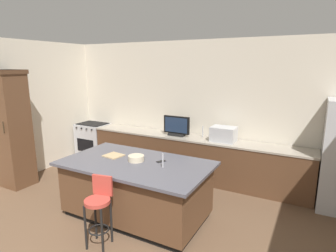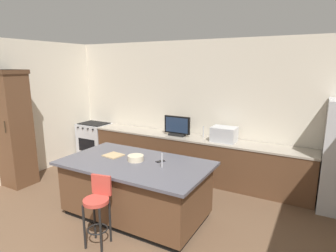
# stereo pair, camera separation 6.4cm
# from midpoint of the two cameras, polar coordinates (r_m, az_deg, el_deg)

# --- Properties ---
(wall_back) EXTENTS (7.11, 0.12, 2.92)m
(wall_back) POSITION_cam_midpoint_polar(r_m,az_deg,el_deg) (6.14, 6.78, 3.46)
(wall_back) COLOR beige
(wall_back) RESTS_ON ground_plane
(wall_left) EXTENTS (0.12, 4.62, 2.92)m
(wall_left) POSITION_cam_midpoint_polar(r_m,az_deg,el_deg) (6.66, -29.06, 2.68)
(wall_left) COLOR beige
(wall_left) RESTS_ON ground_plane
(counter_back) EXTENTS (4.80, 0.62, 0.91)m
(counter_back) POSITION_cam_midpoint_polar(r_m,az_deg,el_deg) (6.06, 4.60, -6.40)
(counter_back) COLOR brown
(counter_back) RESTS_ON ground_plane
(kitchen_island) EXTENTS (2.34, 1.32, 0.91)m
(kitchen_island) POSITION_cam_midpoint_polar(r_m,az_deg,el_deg) (4.61, -6.90, -12.58)
(kitchen_island) COLOR black
(kitchen_island) RESTS_ON ground_plane
(range_oven) EXTENTS (0.77, 0.63, 0.93)m
(range_oven) POSITION_cam_midpoint_polar(r_m,az_deg,el_deg) (7.57, -15.18, -2.91)
(range_oven) COLOR #B7BABF
(range_oven) RESTS_ON ground_plane
(cabinet_tower) EXTENTS (0.58, 0.55, 2.31)m
(cabinet_tower) POSITION_cam_midpoint_polar(r_m,az_deg,el_deg) (6.29, -29.42, -0.26)
(cabinet_tower) COLOR brown
(cabinet_tower) RESTS_ON ground_plane
(microwave) EXTENTS (0.48, 0.36, 0.29)m
(microwave) POSITION_cam_midpoint_polar(r_m,az_deg,el_deg) (5.67, 10.95, -1.62)
(microwave) COLOR #B7BABF
(microwave) RESTS_ON counter_back
(tv_monitor) EXTENTS (0.59, 0.16, 0.43)m
(tv_monitor) POSITION_cam_midpoint_polar(r_m,az_deg,el_deg) (5.98, 1.45, -0.14)
(tv_monitor) COLOR black
(tv_monitor) RESTS_ON counter_back
(sink_faucet_back) EXTENTS (0.02, 0.02, 0.24)m
(sink_faucet_back) POSITION_cam_midpoint_polar(r_m,az_deg,el_deg) (5.92, 6.80, -1.14)
(sink_faucet_back) COLOR #B2B2B7
(sink_faucet_back) RESTS_ON counter_back
(sink_faucet_island) EXTENTS (0.02, 0.02, 0.22)m
(sink_faucet_island) POSITION_cam_midpoint_polar(r_m,az_deg,el_deg) (4.15, -1.51, -7.05)
(sink_faucet_island) COLOR #B2B2B7
(sink_faucet_island) RESTS_ON kitchen_island
(bar_stool_center) EXTENTS (0.34, 0.36, 0.96)m
(bar_stool_center) POSITION_cam_midpoint_polar(r_m,az_deg,el_deg) (3.97, -14.38, -15.49)
(bar_stool_center) COLOR #B23D33
(bar_stool_center) RESTS_ON ground_plane
(fruit_bowl) EXTENTS (0.25, 0.25, 0.09)m
(fruit_bowl) POSITION_cam_midpoint_polar(r_m,az_deg,el_deg) (4.48, -6.93, -6.55)
(fruit_bowl) COLOR beige
(fruit_bowl) RESTS_ON kitchen_island
(cell_phone) EXTENTS (0.13, 0.17, 0.01)m
(cell_phone) POSITION_cam_midpoint_polar(r_m,az_deg,el_deg) (4.43, -1.84, -7.22)
(cell_phone) COLOR black
(cell_phone) RESTS_ON kitchen_island
(cutting_board) EXTENTS (0.32, 0.30, 0.02)m
(cutting_board) POSITION_cam_midpoint_polar(r_m,az_deg,el_deg) (4.78, -11.42, -5.92)
(cutting_board) COLOR tan
(cutting_board) RESTS_ON kitchen_island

